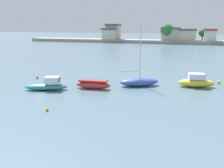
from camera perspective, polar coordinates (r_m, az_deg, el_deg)
moored_boat_2 at (r=28.46m, az=-14.43°, el=-0.30°), size 4.87×2.88×1.46m
moored_boat_3 at (r=28.25m, az=-4.29°, el=-0.10°), size 4.09×1.47×0.98m
moored_boat_4 at (r=29.54m, az=6.21°, el=0.53°), size 4.89×3.63×7.00m
moored_boat_5 at (r=30.43m, az=18.58°, el=0.49°), size 4.29×2.21×1.58m
mooring_buoy_0 at (r=34.86m, az=-16.63°, el=1.45°), size 0.35×0.35×0.35m
mooring_buoy_1 at (r=33.22m, az=23.08°, el=0.40°), size 0.38×0.38×0.38m
mooring_buoy_2 at (r=21.67m, az=-14.55°, el=-5.63°), size 0.27×0.27×0.27m
distant_shoreline at (r=100.40m, az=9.95°, el=10.38°), size 99.26×8.35×7.36m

